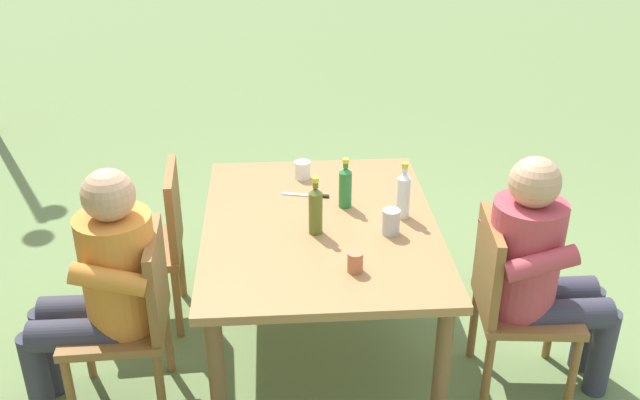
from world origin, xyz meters
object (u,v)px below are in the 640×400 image
chair_far_right (153,239)px  bottle_green (345,186)px  chair_far_left (133,313)px  person_in_white_shirt (540,266)px  cup_white (302,170)px  table_knife (309,195)px  bottle_clear (403,194)px  dining_table (320,238)px  cup_steel (391,222)px  bottle_olive (316,209)px  chair_near_left (511,297)px  cup_terracotta (355,262)px  person_in_plaid_shirt (102,282)px

chair_far_right → bottle_green: 1.06m
chair_far_left → person_in_white_shirt: size_ratio=0.74×
cup_white → table_knife: size_ratio=0.39×
bottle_clear → bottle_green: bearing=64.5°
bottle_green → cup_white: bearing=29.6°
bottle_clear → person_in_white_shirt: bearing=-122.7°
dining_table → bottle_green: (0.16, -0.13, 0.19)m
table_knife → cup_steel: bearing=-139.2°
cup_steel → person_in_white_shirt: bearing=-107.4°
chair_far_right → bottle_clear: size_ratio=3.11×
chair_far_right → bottle_olive: (-0.42, -0.82, 0.36)m
chair_near_left → bottle_clear: (0.35, 0.45, 0.36)m
chair_far_left → bottle_green: bearing=-63.8°
chair_far_left → cup_white: size_ratio=9.27×
person_in_white_shirt → cup_steel: bearing=72.6°
chair_near_left → bottle_green: bottle_green is taller
chair_near_left → cup_terracotta: chair_near_left is taller
cup_white → person_in_plaid_shirt: bearing=132.6°
cup_steel → cup_white: cup_steel is taller
chair_near_left → bottle_clear: bearing=52.0°
cup_steel → bottle_green: bearing=32.5°
dining_table → chair_far_right: size_ratio=1.65×
bottle_olive → bottle_green: bottle_olive is taller
chair_far_left → cup_terracotta: 1.01m
person_in_plaid_shirt → chair_far_right: bearing=-9.5°
cup_terracotta → bottle_clear: bearing=-31.0°
cup_steel → cup_white: bearing=30.9°
table_knife → person_in_plaid_shirt: bearing=123.4°
cup_steel → person_in_plaid_shirt: bearing=99.0°
chair_far_left → chair_far_right: (0.65, 0.00, 0.00)m
person_in_white_shirt → cup_steel: (0.20, 0.64, 0.14)m
dining_table → cup_terracotta: 0.46m
bottle_olive → chair_far_right: bearing=62.9°
bottle_clear → person_in_plaid_shirt: bearing=104.9°
dining_table → person_in_plaid_shirt: bearing=108.7°
dining_table → chair_near_left: chair_near_left is taller
person_in_plaid_shirt → cup_steel: bearing=-81.0°
chair_far_left → cup_steel: bearing=-80.3°
bottle_clear → chair_near_left: bearing=-128.0°
chair_near_left → cup_terracotta: 0.79m
chair_far_right → cup_terracotta: (-0.76, -0.96, 0.29)m
person_in_plaid_shirt → chair_near_left: bearing=-89.8°
chair_near_left → bottle_olive: bottle_olive is taller
bottle_olive → cup_steel: bearing=-95.3°
person_in_white_shirt → bottle_clear: (0.36, 0.56, 0.20)m
bottle_green → chair_near_left: bearing=-123.8°
person_in_plaid_shirt → cup_steel: 1.29m
chair_near_left → chair_far_left: size_ratio=1.00×
bottle_olive → chair_far_left: bearing=105.6°
chair_near_left → bottle_olive: bearing=75.6°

